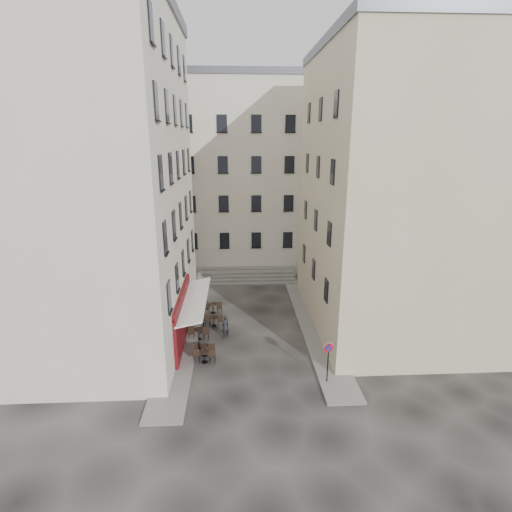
{
  "coord_description": "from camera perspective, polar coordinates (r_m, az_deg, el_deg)",
  "views": [
    {
      "loc": [
        -0.92,
        -22.64,
        12.8
      ],
      "look_at": [
        0.46,
        4.0,
        4.89
      ],
      "focal_mm": 28.0,
      "sensor_mm": 36.0,
      "label": 1
    }
  ],
  "objects": [
    {
      "name": "building_left",
      "position": [
        27.49,
        -23.73,
        9.95
      ],
      "size": [
        12.2,
        16.2,
        20.6
      ],
      "color": "beige",
      "rests_on": "ground"
    },
    {
      "name": "pedestrian",
      "position": [
        26.94,
        -4.42,
        -9.99
      ],
      "size": [
        0.7,
        0.66,
        1.6
      ],
      "primitive_type": "imported",
      "rotation": [
        0.0,
        0.0,
        3.81
      ],
      "color": "black",
      "rests_on": "ground"
    },
    {
      "name": "ground",
      "position": [
        26.03,
        -0.58,
        -12.95
      ],
      "size": [
        90.0,
        90.0,
        0.0
      ],
      "primitive_type": "plane",
      "color": "black",
      "rests_on": "ground"
    },
    {
      "name": "sidewalk_right",
      "position": [
        29.14,
        8.17,
        -9.59
      ],
      "size": [
        2.0,
        18.0,
        0.12
      ],
      "primitive_type": "cube",
      "color": "slate",
      "rests_on": "ground"
    },
    {
      "name": "no_parking_sign",
      "position": [
        22.19,
        10.29,
        -13.76
      ],
      "size": [
        0.54,
        0.18,
        2.42
      ],
      "rotation": [
        0.0,
        0.0,
        0.26
      ],
      "color": "black",
      "rests_on": "ground"
    },
    {
      "name": "bollard_far",
      "position": [
        31.25,
        -7.05,
        -6.75
      ],
      "size": [
        0.12,
        0.12,
        0.98
      ],
      "color": "black",
      "rests_on": "ground"
    },
    {
      "name": "cafe_storefront",
      "position": [
        26.27,
        -10.23,
        -8.34
      ],
      "size": [
        1.74,
        7.3,
        3.5
      ],
      "color": "#470A0D",
      "rests_on": "ground"
    },
    {
      "name": "bistro_table_b",
      "position": [
        25.11,
        -7.36,
        -13.09
      ],
      "size": [
        1.27,
        0.6,
        0.89
      ],
      "color": "black",
      "rests_on": "ground"
    },
    {
      "name": "stone_steps",
      "position": [
        37.35,
        -1.39,
        -2.88
      ],
      "size": [
        9.0,
        3.15,
        0.8
      ],
      "color": "#5F5D5A",
      "rests_on": "ground"
    },
    {
      "name": "building_right",
      "position": [
        28.74,
        20.7,
        8.49
      ],
      "size": [
        12.2,
        14.2,
        18.6
      ],
      "color": "#BEB08D",
      "rests_on": "ground"
    },
    {
      "name": "bollard_mid",
      "position": [
        28.08,
        -7.53,
        -9.56
      ],
      "size": [
        0.12,
        0.12,
        0.98
      ],
      "color": "black",
      "rests_on": "ground"
    },
    {
      "name": "sidewalk_left",
      "position": [
        29.75,
        -9.71,
        -9.1
      ],
      "size": [
        2.0,
        22.0,
        0.12
      ],
      "primitive_type": "cube",
      "color": "slate",
      "rests_on": "ground"
    },
    {
      "name": "building_back",
      "position": [
        41.79,
        -3.13,
        11.7
      ],
      "size": [
        18.2,
        10.2,
        18.6
      ],
      "color": "beige",
      "rests_on": "ground"
    },
    {
      "name": "bistro_table_a",
      "position": [
        24.45,
        -7.37,
        -13.92
      ],
      "size": [
        1.32,
        0.62,
        0.93
      ],
      "color": "black",
      "rests_on": "ground"
    },
    {
      "name": "bistro_table_c",
      "position": [
        26.97,
        -8.18,
        -10.82
      ],
      "size": [
        1.38,
        0.65,
        0.97
      ],
      "color": "black",
      "rests_on": "ground"
    },
    {
      "name": "bistro_table_d",
      "position": [
        28.65,
        -6.05,
        -9.11
      ],
      "size": [
        1.27,
        0.59,
        0.89
      ],
      "color": "black",
      "rests_on": "ground"
    },
    {
      "name": "bistro_table_e",
      "position": [
        30.6,
        -6.16,
        -7.3
      ],
      "size": [
        1.37,
        0.64,
        0.97
      ],
      "color": "black",
      "rests_on": "ground"
    },
    {
      "name": "bollard_near",
      "position": [
        24.99,
        -8.15,
        -13.09
      ],
      "size": [
        0.12,
        0.12,
        0.98
      ],
      "color": "black",
      "rests_on": "ground"
    }
  ]
}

